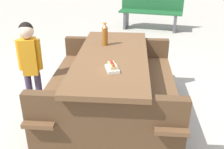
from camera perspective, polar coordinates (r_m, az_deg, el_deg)
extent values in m
plane|color=#ADA599|center=(3.21, 0.00, -8.51)|extent=(30.00, 30.00, 0.00)
cube|color=brown|center=(2.88, 0.00, 3.61)|extent=(1.92, 1.11, 0.05)
cube|color=brown|center=(3.01, 10.70, -2.00)|extent=(1.82, 0.64, 0.04)
cube|color=brown|center=(3.09, -10.41, -1.24)|extent=(1.82, 0.64, 0.04)
cube|color=#4D3520|center=(2.38, -1.55, -11.85)|extent=(0.38, 1.39, 0.70)
cube|color=#4D3520|center=(3.74, 0.97, 2.63)|extent=(0.38, 1.39, 0.70)
cylinder|color=brown|center=(3.17, -1.52, 8.16)|extent=(0.07, 0.07, 0.21)
cone|color=brown|center=(3.13, -1.55, 10.37)|extent=(0.06, 0.06, 0.04)
cylinder|color=orange|center=(3.13, -1.55, 10.89)|extent=(0.04, 0.04, 0.02)
cube|color=white|center=(2.51, 0.04, 1.23)|extent=(0.21, 0.18, 0.03)
cube|color=#D8B272|center=(2.49, 0.04, 1.92)|extent=(0.16, 0.12, 0.04)
cylinder|color=maroon|center=(2.49, 0.04, 2.31)|extent=(0.14, 0.09, 0.03)
ellipsoid|color=maroon|center=(2.48, 0.04, 2.56)|extent=(0.07, 0.05, 0.01)
cylinder|color=#3F334C|center=(3.30, -15.33, -3.58)|extent=(0.08, 0.08, 0.49)
cylinder|color=#3F334C|center=(3.32, -17.19, -3.65)|extent=(0.08, 0.08, 0.49)
cube|color=orange|center=(3.12, -17.26, 3.71)|extent=(0.20, 0.21, 0.42)
cylinder|color=orange|center=(3.10, -15.42, 4.18)|extent=(0.06, 0.06, 0.35)
cylinder|color=orange|center=(3.14, -19.16, 3.95)|extent=(0.06, 0.06, 0.35)
sphere|color=beige|center=(3.04, -17.95, 8.80)|extent=(0.16, 0.16, 0.16)
sphere|color=black|center=(3.04, -17.96, 9.23)|extent=(0.16, 0.16, 0.16)
cube|color=#1E592D|center=(6.63, 8.27, 13.12)|extent=(0.42, 1.51, 0.04)
cube|color=#1E592D|center=(6.77, 8.61, 15.23)|extent=(0.06, 1.50, 0.40)
cube|color=#4C4C51|center=(6.78, 3.03, 11.65)|extent=(0.36, 0.07, 0.41)
cube|color=#4C4C51|center=(6.63, 13.37, 10.71)|extent=(0.36, 0.07, 0.41)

